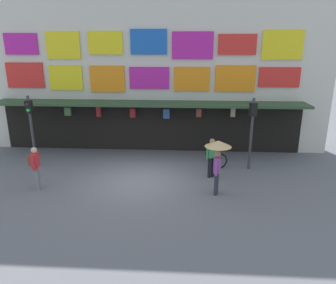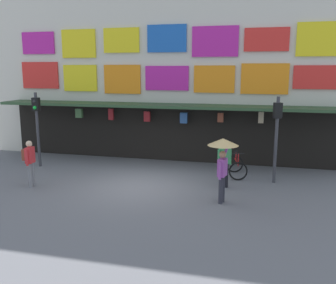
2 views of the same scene
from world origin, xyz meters
name	(u,v)px [view 1 (image 1 of 2)]	position (x,y,z in m)	size (l,w,h in m)	color
ground_plane	(140,180)	(0.00, 0.00, 0.00)	(80.00, 80.00, 0.00)	slate
shopfront	(151,73)	(0.00, 4.57, 3.96)	(18.00, 2.60, 8.00)	beige
traffic_light_near	(30,119)	(-5.11, 1.58, 2.14)	(0.31, 0.34, 3.20)	#38383D
traffic_light_far	(252,122)	(4.70, 1.60, 2.14)	(0.34, 0.35, 3.20)	#38383D
bicycle_parked	(216,156)	(3.29, 2.08, 0.39)	(0.93, 1.28, 1.05)	black
pedestrian_in_green	(212,156)	(2.95, 0.56, 0.95)	(0.47, 0.37, 1.68)	black
pedestrian_with_umbrella	(218,152)	(3.03, -1.02, 1.64)	(0.96, 0.96, 2.08)	#2D2D38
pedestrian_in_blue	(35,165)	(-3.81, -0.99, 0.98)	(0.38, 0.53, 1.68)	gray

